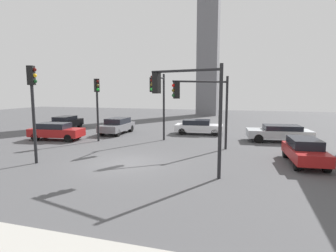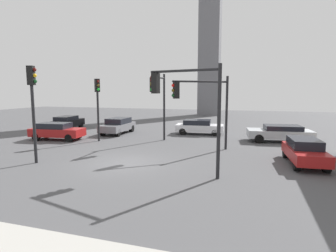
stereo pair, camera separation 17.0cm
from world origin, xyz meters
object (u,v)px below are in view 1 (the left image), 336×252
(traffic_light_0, at_px, (159,95))
(car_4, at_px, (56,131))
(traffic_light_2, at_px, (33,96))
(car_0, at_px, (198,126))
(car_5, at_px, (117,125))
(traffic_light_3, at_px, (186,97))
(car_1, at_px, (279,132))
(car_2, at_px, (305,151))
(car_3, at_px, (66,122))
(traffic_light_4, at_px, (97,98))
(traffic_light_1, at_px, (202,98))

(traffic_light_0, distance_m, car_4, 8.82)
(traffic_light_0, xyz_separation_m, traffic_light_2, (-4.51, -7.47, -0.00))
(car_0, distance_m, car_4, 12.10)
(car_5, bearing_deg, traffic_light_3, 40.27)
(car_1, relative_size, car_5, 1.17)
(traffic_light_0, distance_m, traffic_light_2, 8.73)
(car_2, bearing_deg, car_3, -115.00)
(car_1, bearing_deg, traffic_light_4, 9.13)
(traffic_light_2, bearing_deg, car_3, 104.69)
(car_0, relative_size, car_1, 0.89)
(car_3, bearing_deg, car_2, -117.18)
(traffic_light_2, bearing_deg, car_0, 46.58)
(traffic_light_0, relative_size, traffic_light_1, 1.07)
(traffic_light_4, height_order, car_4, traffic_light_4)
(traffic_light_0, bearing_deg, traffic_light_3, 28.93)
(traffic_light_1, bearing_deg, car_2, 128.20)
(car_0, height_order, car_2, car_2)
(traffic_light_1, distance_m, traffic_light_2, 9.77)
(traffic_light_4, distance_m, car_2, 14.66)
(traffic_light_1, xyz_separation_m, car_4, (-11.82, 0.81, -2.70))
(traffic_light_3, height_order, car_4, traffic_light_3)
(car_2, bearing_deg, car_4, -101.97)
(traffic_light_4, bearing_deg, traffic_light_3, 0.33)
(traffic_light_2, relative_size, car_2, 1.26)
(traffic_light_2, relative_size, car_5, 1.24)
(traffic_light_1, distance_m, traffic_light_3, 4.93)
(traffic_light_0, distance_m, traffic_light_4, 4.79)
(traffic_light_4, distance_m, car_1, 14.28)
(traffic_light_2, distance_m, car_4, 7.88)
(traffic_light_3, distance_m, car_1, 11.63)
(traffic_light_2, xyz_separation_m, car_4, (-3.74, 6.30, -2.90))
(car_4, relative_size, car_5, 1.02)
(traffic_light_2, bearing_deg, car_5, 77.45)
(traffic_light_3, relative_size, traffic_light_4, 1.05)
(traffic_light_3, xyz_separation_m, car_3, (-15.05, 11.21, -2.91))
(traffic_light_0, xyz_separation_m, car_1, (8.78, 3.11, -2.92))
(car_0, xyz_separation_m, car_5, (-7.19, -1.87, 0.06))
(traffic_light_0, xyz_separation_m, car_5, (-5.08, 3.21, -2.88))
(traffic_light_4, bearing_deg, traffic_light_2, -51.21)
(traffic_light_2, bearing_deg, traffic_light_0, 43.26)
(car_0, bearing_deg, car_4, -153.48)
(car_0, height_order, car_5, car_5)
(traffic_light_3, height_order, car_0, traffic_light_3)
(traffic_light_3, xyz_separation_m, car_1, (5.12, 10.02, -2.92))
(traffic_light_0, height_order, car_3, traffic_light_0)
(traffic_light_1, bearing_deg, car_3, -59.79)
(car_5, bearing_deg, car_1, 89.06)
(car_2, xyz_separation_m, car_3, (-20.79, 7.83, -0.01))
(car_1, bearing_deg, car_0, -22.97)
(traffic_light_1, relative_size, car_3, 1.12)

